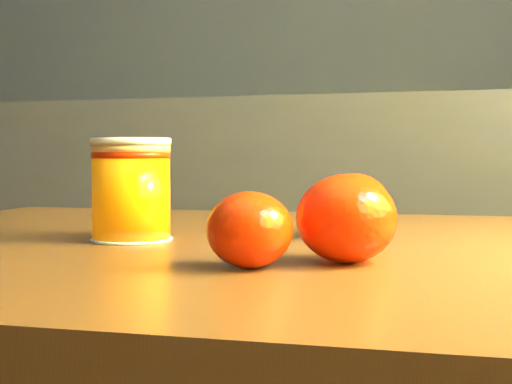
% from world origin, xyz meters
% --- Properties ---
extents(kitchen_counter, '(3.15, 0.60, 0.90)m').
position_xyz_m(kitchen_counter, '(0.00, 1.45, 0.45)').
color(kitchen_counter, '#434347').
rests_on(kitchen_counter, ground).
extents(table, '(0.95, 0.69, 0.69)m').
position_xyz_m(table, '(0.97, 0.16, 0.60)').
color(table, brown).
rests_on(table, ground).
extents(juice_glass, '(0.07, 0.07, 0.09)m').
position_xyz_m(juice_glass, '(0.82, 0.14, 0.73)').
color(juice_glass, orange).
rests_on(juice_glass, table).
extents(orange_front, '(0.09, 0.09, 0.06)m').
position_xyz_m(orange_front, '(1.02, 0.07, 0.72)').
color(orange_front, '#FA2C05').
rests_on(orange_front, table).
extents(orange_back, '(0.08, 0.08, 0.06)m').
position_xyz_m(orange_back, '(1.00, 0.21, 0.72)').
color(orange_back, '#FA2C05').
rests_on(orange_back, table).
extents(orange_extra, '(0.07, 0.07, 0.05)m').
position_xyz_m(orange_extra, '(0.97, 0.02, 0.71)').
color(orange_extra, '#FA2C05').
rests_on(orange_extra, table).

